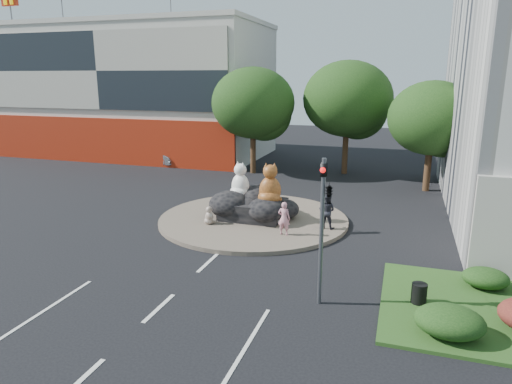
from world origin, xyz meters
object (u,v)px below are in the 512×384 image
Objects in this scene: litter_bin at (419,293)px; pedestrian_dark at (327,211)px; cat_white at (240,180)px; pedestrian_pink at (284,218)px; kitten_calico at (209,215)px; kitten_white at (277,216)px; parked_car at (156,155)px; cat_tabby at (270,183)px.

pedestrian_dark is at bearing 122.55° from litter_bin.
cat_white is 4.21m from pedestrian_pink.
kitten_calico is at bearing -3.94° from pedestrian_pink.
pedestrian_dark is 7.84m from litter_bin.
litter_bin is (4.21, -6.59, -0.61)m from pedestrian_dark.
kitten_white is at bearing 11.23° from pedestrian_dark.
parked_car is at bearing 159.95° from cat_white.
pedestrian_pink is 7.81m from litter_bin.
kitten_white is (2.38, -1.11, -1.51)m from cat_white.
cat_tabby is at bearing 5.03° from cat_white.
cat_white is 0.42× the size of parked_car.
kitten_calico is 18.72m from parked_car.
pedestrian_pink is at bearing 51.01° from pedestrian_dark.
kitten_white is 2.56m from pedestrian_dark.
cat_tabby is 1.24× the size of pedestrian_dark.
cat_white is 11.96m from litter_bin.
pedestrian_dark is at bearing -24.01° from cat_tabby.
cat_white reaches higher than kitten_white.
parked_car is (-15.63, 15.13, -0.22)m from pedestrian_pink.
litter_bin is (5.97, -5.01, -0.54)m from pedestrian_pink.
pedestrian_pink is at bearing -14.74° from cat_white.
cat_tabby is 3.50m from kitten_calico.
cat_white is 1.14× the size of pedestrian_dark.
pedestrian_pink is (3.13, -2.60, -1.09)m from cat_white.
pedestrian_pink is at bearing -74.44° from cat_tabby.
cat_white is 1.99m from cat_tabby.
pedestrian_dark reaches higher than kitten_calico.
kitten_calico is at bearing 151.50° from litter_bin.
kitten_white is at bearing -119.25° from parked_car.
pedestrian_pink reaches higher than litter_bin.
cat_tabby reaches higher than kitten_calico.
kitten_white is (0.51, -0.43, -1.59)m from cat_tabby.
parked_car reaches higher than kitten_calico.
kitten_white is (3.30, 1.06, -0.09)m from kitten_calico.
kitten_white is 0.16× the size of parked_car.
parked_car is 29.53m from litter_bin.
kitten_white is 0.44× the size of pedestrian_dark.
cat_white is 2.91× the size of litter_bin.
pedestrian_dark reaches higher than kitten_white.
kitten_calico is (-0.92, -2.17, -1.42)m from cat_white.
pedestrian_dark is at bearing -135.89° from pedestrian_pink.
pedestrian_dark is (5.80, 1.15, 0.39)m from kitten_calico.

